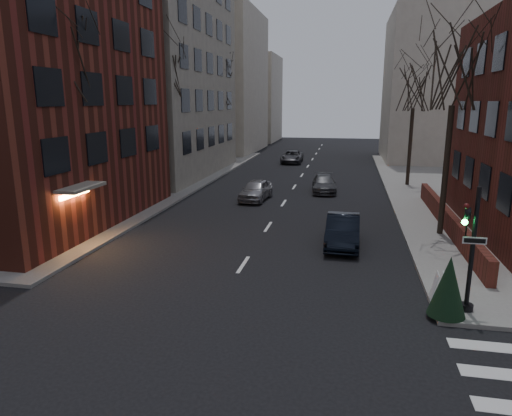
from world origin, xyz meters
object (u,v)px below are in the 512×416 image
at_px(tree_left_b, 165,68).
at_px(sandwich_board, 440,287).
at_px(traffic_signal, 469,258).
at_px(streetlamp_far, 231,124).
at_px(tree_right_b, 414,88).
at_px(car_lane_silver, 256,190).
at_px(car_lane_far, 292,157).
at_px(evergreen_shrub, 448,286).
at_px(tree_left_a, 63,60).
at_px(car_lane_gray, 324,184).
at_px(streetlamp_near, 153,140).
at_px(tree_right_a, 455,71).
at_px(parked_sedan, 343,231).
at_px(tree_left_c, 220,87).

distance_m(tree_left_b, sandwich_board, 24.41).
bearing_deg(traffic_signal, streetlamp_far, 116.06).
relative_size(tree_right_b, car_lane_silver, 2.25).
relative_size(car_lane_far, evergreen_shrub, 2.48).
bearing_deg(streetlamp_far, evergreen_shrub, -65.17).
relative_size(tree_left_a, car_lane_gray, 2.41).
distance_m(tree_left_a, tree_right_b, 25.19).
relative_size(traffic_signal, streetlamp_far, 0.64).
height_order(streetlamp_near, streetlamp_far, same).
bearing_deg(tree_right_a, car_lane_silver, 148.54).
xyz_separation_m(tree_right_b, parked_sedan, (-4.80, -16.49, -6.87)).
height_order(streetlamp_near, car_lane_gray, streetlamp_near).
distance_m(car_lane_far, evergreen_shrub, 37.06).
bearing_deg(tree_right_a, traffic_signal, -95.47).
xyz_separation_m(tree_left_a, tree_right_b, (17.60, 18.00, -0.88)).
bearing_deg(car_lane_silver, sandwich_board, -53.25).
distance_m(tree_left_a, car_lane_silver, 14.81).
xyz_separation_m(streetlamp_far, evergreen_shrub, (15.50, -33.50, -3.13)).
height_order(tree_left_c, sandwich_board, tree_left_c).
bearing_deg(car_lane_gray, car_lane_far, 100.20).
distance_m(traffic_signal, tree_left_a, 18.66).
relative_size(tree_right_a, sandwich_board, 10.32).
bearing_deg(tree_left_a, traffic_signal, -16.65).
distance_m(traffic_signal, tree_right_a, 10.92).
distance_m(tree_left_a, tree_left_c, 26.00).
distance_m(tree_right_a, streetlamp_far, 29.65).
bearing_deg(sandwich_board, tree_left_c, 121.59).
relative_size(car_lane_silver, car_lane_far, 0.86).
distance_m(tree_left_b, streetlamp_near, 6.18).
relative_size(streetlamp_far, car_lane_gray, 1.48).
distance_m(tree_left_c, tree_right_b, 19.34).
bearing_deg(tree_left_c, traffic_signal, -61.64).
bearing_deg(traffic_signal, tree_right_a, 84.53).
height_order(tree_left_b, streetlamp_near, tree_left_b).
relative_size(traffic_signal, car_lane_gray, 0.94).
xyz_separation_m(tree_left_b, streetlamp_near, (0.60, -4.00, -4.68)).
bearing_deg(streetlamp_near, sandwich_board, -38.59).
bearing_deg(tree_right_b, tree_left_b, -161.18).
xyz_separation_m(traffic_signal, parked_sedan, (-3.94, 6.51, -1.19)).
bearing_deg(tree_right_b, tree_right_a, -90.00).
bearing_deg(sandwich_board, tree_right_a, 83.50).
bearing_deg(parked_sedan, traffic_signal, -58.27).
xyz_separation_m(tree_left_a, sandwich_board, (16.10, -4.37, -7.85)).
height_order(tree_left_a, streetlamp_near, tree_left_a).
distance_m(tree_left_b, car_lane_far, 21.27).
bearing_deg(evergreen_shrub, tree_left_c, 117.07).
bearing_deg(car_lane_far, tree_left_a, -103.93).
relative_size(tree_right_a, evergreen_shrub, 5.07).
bearing_deg(tree_left_c, tree_right_b, -24.44).
relative_size(tree_left_a, sandwich_board, 10.89).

